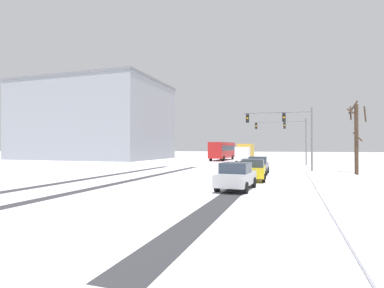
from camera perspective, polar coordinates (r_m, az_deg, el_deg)
name	(u,v)px	position (r m, az deg, el deg)	size (l,w,h in m)	color
wheel_track_left_lane	(132,180)	(23.36, -11.32, -6.77)	(0.83, 31.06, 0.01)	#38383D
wheel_track_right_lane	(90,179)	(25.48, -18.92, -6.23)	(0.92, 31.06, 0.01)	#38383D
wheel_track_center	(243,185)	(20.57, 9.74, -7.63)	(1.14, 31.06, 0.01)	#38383D
sidewalk_kerb_right	(355,191)	(19.24, 28.60, -7.90)	(4.00, 31.06, 0.12)	white
traffic_signal_near_right	(287,126)	(32.18, 17.67, 3.29)	(6.78, 0.86, 6.50)	slate
traffic_signal_far_right	(287,132)	(44.23, 17.62, 2.28)	(7.22, 0.67, 6.50)	slate
car_grey_lead	(258,165)	(28.72, 12.47, -3.97)	(1.87, 4.12, 1.62)	slate
car_yellow_cab_second	(253,170)	(23.22, 11.57, -4.80)	(2.00, 4.19, 1.62)	yellow
car_silver_third	(236,176)	(17.99, 8.40, -6.05)	(2.00, 4.19, 1.62)	#B7BABF
bus_oncoming	(223,150)	(57.29, 5.83, -1.08)	(2.95, 11.08, 3.38)	#B21E1E
box_truck_delivery	(245,152)	(49.51, 10.06, -1.58)	(2.35, 7.42, 3.02)	silver
bare_tree_sidewalk_mid	(356,136)	(31.20, 28.79, 1.43)	(1.67, 1.57, 6.86)	#423023
office_building_far_left_block	(95,121)	(67.53, -18.01, 4.14)	(29.08, 20.52, 16.03)	#9399A3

